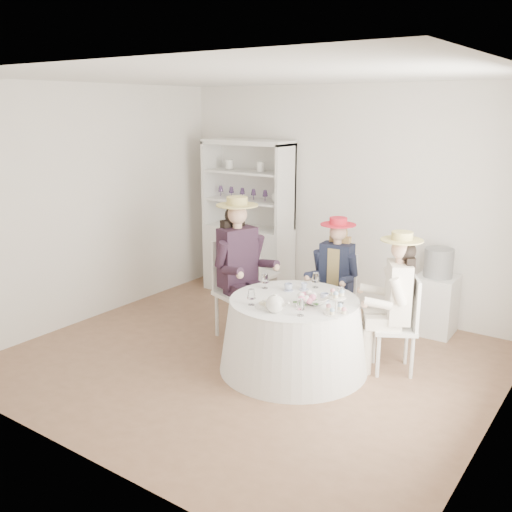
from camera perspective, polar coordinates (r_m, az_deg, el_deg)
The scene contains 23 objects.
ground at distance 5.75m, azimuth -0.58°, elevation -10.38°, with size 4.50×4.50×0.00m, color brown.
ceiling at distance 5.22m, azimuth -0.66°, elevation 17.57°, with size 4.50×4.50×0.00m, color white.
wall_back at distance 7.02m, azimuth 8.95°, elevation 5.61°, with size 4.50×4.50×0.00m, color white.
wall_front at distance 3.92m, azimuth -17.85°, elevation -2.16°, with size 4.50×4.50×0.00m, color white.
wall_left at distance 6.86m, azimuth -16.17°, elevation 4.99°, with size 4.50×4.50×0.00m, color white.
wall_right at distance 4.45m, azimuth 23.71°, elevation -0.75°, with size 4.50×4.50×0.00m, color white.
tea_table at distance 5.47m, azimuth 3.79°, elevation -7.82°, with size 1.41×1.41×0.70m.
hutch at distance 7.59m, azimuth -0.72°, elevation 1.64°, with size 1.20×0.45×2.03m.
side_table at distance 6.60m, azimuth 17.47°, elevation -4.68°, with size 0.42×0.42×0.65m, color silver.
hatbox at distance 6.46m, azimuth 17.80°, elevation -0.65°, with size 0.31×0.31×0.31m, color black.
guest_left at distance 6.02m, azimuth -1.71°, elevation -0.43°, with size 0.63×0.58×1.54m.
guest_mid at distance 6.14m, azimuth 7.98°, elevation -1.45°, with size 0.48×0.50×1.32m.
guest_right at distance 5.42m, azimuth 13.79°, elevation -3.74°, with size 0.58×0.53×1.36m.
spare_chair at distance 6.96m, azimuth -0.09°, elevation -1.45°, with size 0.44×0.44×0.94m.
teacup_a at distance 5.57m, azimuth 3.26°, elevation -3.18°, with size 0.08×0.08×0.07m, color white.
teacup_b at distance 5.61m, azimuth 4.83°, elevation -3.10°, with size 0.07×0.07×0.06m, color white.
teacup_c at distance 5.31m, azimuth 6.87°, elevation -4.17°, with size 0.09×0.09×0.07m, color white.
flower_bowl at distance 5.22m, azimuth 5.96°, elevation -4.53°, with size 0.23×0.23×0.06m, color white.
flower_arrangement at distance 5.14m, azimuth 5.06°, elevation -4.22°, with size 0.17×0.17×0.06m.
table_teapot at distance 5.00m, azimuth 1.95°, elevation -4.81°, with size 0.23×0.16×0.17m.
sandwich_plate at distance 5.15m, azimuth 1.19°, elevation -4.93°, with size 0.23×0.23×0.05m.
cupcake_stand at distance 5.01m, azimuth 8.03°, elevation -4.87°, with size 0.22×0.22×0.21m.
stemware_set at distance 5.32m, azimuth 3.86°, elevation -3.57°, with size 0.90×0.87×0.15m.
Camera 1 is at (3.03, -4.24, 2.44)m, focal length 40.00 mm.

